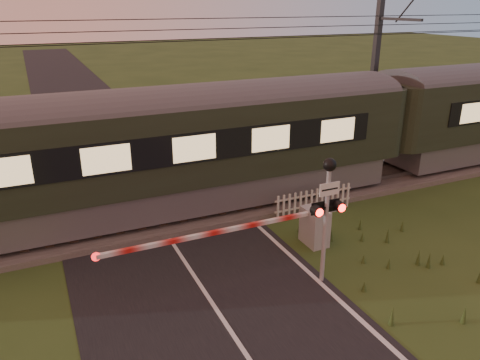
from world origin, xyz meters
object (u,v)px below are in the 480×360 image
boom_gate (304,227)px  picket_fence (314,201)px  train (382,123)px  catenary_mast (375,70)px  crossing_signal (327,199)px

boom_gate → picket_fence: (1.49, 1.77, -0.18)m
train → boom_gate: train is taller
picket_fence → catenary_mast: size_ratio=0.39×
boom_gate → crossing_signal: crossing_signal is taller
catenary_mast → train: bearing=-120.1°
train → boom_gate: bearing=-147.2°
train → catenary_mast: 3.06m
picket_fence → catenary_mast: (5.49, 4.12, 3.42)m
crossing_signal → catenary_mast: 10.82m
crossing_signal → train: bearing=41.0°
train → picket_fence: bearing=-155.7°
boom_gate → crossing_signal: bearing=-106.8°
train → picket_fence: size_ratio=14.22×
train → picket_fence: 4.94m
train → boom_gate: 6.95m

